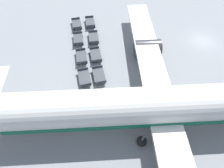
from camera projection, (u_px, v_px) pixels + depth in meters
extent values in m
plane|color=gray|center=(203.00, 41.00, 30.18)|extent=(500.00, 500.00, 0.00)
cylinder|color=white|center=(179.00, 104.00, 19.01)|extent=(5.78, 41.98, 4.11)
cube|color=white|center=(162.00, 109.00, 19.71)|extent=(42.54, 5.12, 0.44)
cylinder|color=#333338|center=(147.00, 48.00, 26.98)|extent=(2.94, 3.99, 2.79)
cube|color=#146B4C|center=(177.00, 107.00, 19.60)|extent=(5.69, 37.80, 0.74)
cylinder|color=#56565B|center=(143.00, 139.00, 18.71)|extent=(0.24, 0.24, 1.80)
sphere|color=black|center=(142.00, 141.00, 19.44)|extent=(1.17, 1.17, 1.17)
cylinder|color=#56565B|center=(136.00, 93.00, 22.17)|extent=(0.24, 0.24, 1.80)
sphere|color=black|center=(135.00, 96.00, 22.90)|extent=(1.17, 1.17, 1.17)
cube|color=#424449|center=(77.00, 24.00, 32.13)|extent=(3.22, 2.19, 0.10)
cube|color=#2D333D|center=(77.00, 28.00, 31.14)|extent=(0.42, 1.58, 0.32)
cube|color=#2D333D|center=(76.00, 18.00, 32.77)|extent=(0.42, 1.58, 0.32)
cube|color=#333338|center=(78.00, 30.00, 31.18)|extent=(0.70, 0.21, 0.06)
sphere|color=black|center=(74.00, 29.00, 31.75)|extent=(0.36, 0.36, 0.36)
sphere|color=black|center=(81.00, 28.00, 31.93)|extent=(0.36, 0.36, 0.36)
sphere|color=black|center=(73.00, 23.00, 32.92)|extent=(0.36, 0.36, 0.36)
sphere|color=black|center=(80.00, 22.00, 33.11)|extent=(0.36, 0.36, 0.36)
cube|color=#424449|center=(78.00, 39.00, 29.70)|extent=(3.15, 2.00, 0.10)
cube|color=#2D333D|center=(78.00, 43.00, 28.70)|extent=(0.31, 1.59, 0.32)
cube|color=#2D333D|center=(78.00, 32.00, 30.36)|extent=(0.31, 1.59, 0.32)
cube|color=#333338|center=(79.00, 46.00, 28.74)|extent=(0.70, 0.16, 0.06)
sphere|color=black|center=(75.00, 45.00, 29.34)|extent=(0.36, 0.36, 0.36)
sphere|color=black|center=(83.00, 44.00, 29.46)|extent=(0.36, 0.36, 0.36)
sphere|color=black|center=(74.00, 37.00, 30.53)|extent=(0.36, 0.36, 0.36)
sphere|color=black|center=(82.00, 36.00, 30.66)|extent=(0.36, 0.36, 0.36)
cube|color=#424449|center=(81.00, 56.00, 27.22)|extent=(3.18, 2.09, 0.10)
cube|color=#2D333D|center=(82.00, 62.00, 26.22)|extent=(0.36, 1.59, 0.32)
cube|color=#2D333D|center=(80.00, 49.00, 27.88)|extent=(0.36, 1.59, 0.32)
cube|color=#333338|center=(82.00, 66.00, 26.27)|extent=(0.70, 0.18, 0.06)
sphere|color=black|center=(78.00, 63.00, 26.85)|extent=(0.36, 0.36, 0.36)
sphere|color=black|center=(87.00, 62.00, 27.00)|extent=(0.36, 0.36, 0.36)
sphere|color=black|center=(77.00, 54.00, 28.04)|extent=(0.36, 0.36, 0.36)
sphere|color=black|center=(85.00, 53.00, 28.19)|extent=(0.36, 0.36, 0.36)
cube|color=#424449|center=(84.00, 77.00, 24.79)|extent=(3.23, 2.22, 0.10)
cube|color=#2D333D|center=(86.00, 84.00, 23.80)|extent=(0.44, 1.58, 0.32)
cube|color=#2D333D|center=(83.00, 69.00, 25.43)|extent=(0.44, 1.58, 0.32)
cube|color=#333338|center=(86.00, 88.00, 23.85)|extent=(0.70, 0.22, 0.06)
sphere|color=black|center=(81.00, 86.00, 24.40)|extent=(0.36, 0.36, 0.36)
sphere|color=black|center=(90.00, 84.00, 24.59)|extent=(0.36, 0.36, 0.36)
sphere|color=black|center=(79.00, 74.00, 25.58)|extent=(0.36, 0.36, 0.36)
sphere|color=black|center=(88.00, 73.00, 25.77)|extent=(0.36, 0.36, 0.36)
cube|color=#424449|center=(90.00, 22.00, 32.45)|extent=(3.17, 2.05, 0.10)
cube|color=#2D333D|center=(91.00, 26.00, 31.45)|extent=(0.33, 1.59, 0.32)
cube|color=#2D333D|center=(89.00, 17.00, 33.11)|extent=(0.33, 1.59, 0.32)
cube|color=#333338|center=(91.00, 29.00, 31.49)|extent=(0.70, 0.17, 0.06)
sphere|color=black|center=(87.00, 27.00, 32.08)|extent=(0.36, 0.36, 0.36)
sphere|color=black|center=(94.00, 27.00, 32.22)|extent=(0.36, 0.36, 0.36)
sphere|color=black|center=(86.00, 21.00, 33.28)|extent=(0.36, 0.36, 0.36)
sphere|color=black|center=(93.00, 20.00, 33.41)|extent=(0.36, 0.36, 0.36)
cube|color=#424449|center=(93.00, 37.00, 29.90)|extent=(3.12, 1.94, 0.10)
cube|color=#2D333D|center=(94.00, 42.00, 28.90)|extent=(0.27, 1.60, 0.32)
cube|color=#2D333D|center=(93.00, 31.00, 30.56)|extent=(0.27, 1.60, 0.32)
cube|color=#333338|center=(94.00, 45.00, 28.94)|extent=(0.70, 0.14, 0.06)
sphere|color=black|center=(90.00, 43.00, 29.55)|extent=(0.36, 0.36, 0.36)
sphere|color=black|center=(98.00, 43.00, 29.66)|extent=(0.36, 0.36, 0.36)
sphere|color=black|center=(89.00, 36.00, 30.75)|extent=(0.36, 0.36, 0.36)
sphere|color=black|center=(97.00, 35.00, 30.85)|extent=(0.36, 0.36, 0.36)
cube|color=#424449|center=(96.00, 55.00, 27.45)|extent=(3.21, 2.14, 0.10)
cube|color=#2D333D|center=(97.00, 60.00, 26.45)|extent=(0.39, 1.58, 0.32)
cube|color=#2D333D|center=(94.00, 48.00, 28.10)|extent=(0.39, 1.58, 0.32)
cube|color=#333338|center=(98.00, 64.00, 26.50)|extent=(0.70, 0.20, 0.06)
sphere|color=black|center=(93.00, 62.00, 27.07)|extent=(0.36, 0.36, 0.36)
sphere|color=black|center=(101.00, 60.00, 27.24)|extent=(0.36, 0.36, 0.36)
sphere|color=black|center=(91.00, 53.00, 28.25)|extent=(0.36, 0.36, 0.36)
sphere|color=black|center=(99.00, 51.00, 28.42)|extent=(0.36, 0.36, 0.36)
cube|color=#424449|center=(99.00, 75.00, 25.05)|extent=(3.22, 2.18, 0.10)
cube|color=#2D333D|center=(101.00, 82.00, 24.06)|extent=(0.41, 1.58, 0.32)
cube|color=#2D333D|center=(97.00, 67.00, 25.70)|extent=(0.41, 1.58, 0.32)
cube|color=#333338|center=(101.00, 86.00, 24.10)|extent=(0.70, 0.21, 0.06)
sphere|color=black|center=(96.00, 83.00, 24.67)|extent=(0.36, 0.36, 0.36)
sphere|color=black|center=(105.00, 81.00, 24.85)|extent=(0.36, 0.36, 0.36)
sphere|color=black|center=(93.00, 72.00, 25.85)|extent=(0.36, 0.36, 0.36)
sphere|color=black|center=(102.00, 70.00, 26.03)|extent=(0.36, 0.36, 0.36)
cube|color=yellow|center=(87.00, 117.00, 21.81)|extent=(1.63, 33.20, 0.01)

